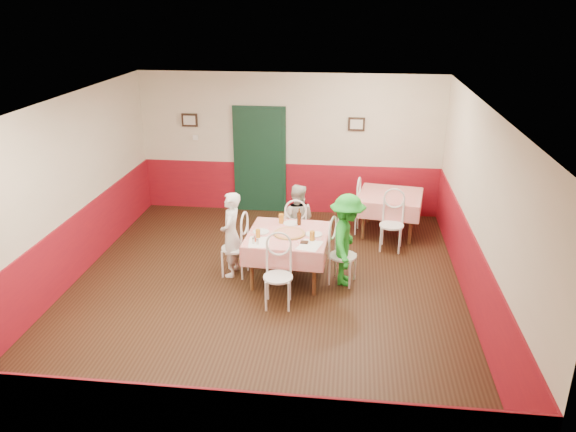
# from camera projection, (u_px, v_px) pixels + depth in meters

# --- Properties ---
(floor) EXTENTS (7.00, 7.00, 0.00)m
(floor) POSITION_uv_depth(u_px,v_px,m) (263.00, 292.00, 8.41)
(floor) COLOR black
(floor) RESTS_ON ground
(ceiling) EXTENTS (7.00, 7.00, 0.00)m
(ceiling) POSITION_uv_depth(u_px,v_px,m) (260.00, 106.00, 7.39)
(ceiling) COLOR white
(ceiling) RESTS_ON back_wall
(back_wall) EXTENTS (6.00, 0.10, 2.80)m
(back_wall) POSITION_uv_depth(u_px,v_px,m) (290.00, 144.00, 11.14)
(back_wall) COLOR beige
(back_wall) RESTS_ON ground
(front_wall) EXTENTS (6.00, 0.10, 2.80)m
(front_wall) POSITION_uv_depth(u_px,v_px,m) (196.00, 350.00, 4.67)
(front_wall) COLOR beige
(front_wall) RESTS_ON ground
(left_wall) EXTENTS (0.10, 7.00, 2.80)m
(left_wall) POSITION_uv_depth(u_px,v_px,m) (60.00, 197.00, 8.23)
(left_wall) COLOR beige
(left_wall) RESTS_ON ground
(right_wall) EXTENTS (0.10, 7.00, 2.80)m
(right_wall) POSITION_uv_depth(u_px,v_px,m) (481.00, 214.00, 7.58)
(right_wall) COLOR beige
(right_wall) RESTS_ON ground
(wainscot_back) EXTENTS (6.00, 0.03, 1.00)m
(wainscot_back) POSITION_uv_depth(u_px,v_px,m) (290.00, 188.00, 11.46)
(wainscot_back) COLOR maroon
(wainscot_back) RESTS_ON ground
(wainscot_left) EXTENTS (0.03, 7.00, 1.00)m
(wainscot_left) POSITION_uv_depth(u_px,v_px,m) (70.00, 252.00, 8.55)
(wainscot_left) COLOR maroon
(wainscot_left) RESTS_ON ground
(wainscot_right) EXTENTS (0.03, 7.00, 1.00)m
(wainscot_right) POSITION_uv_depth(u_px,v_px,m) (472.00, 273.00, 7.91)
(wainscot_right) COLOR maroon
(wainscot_right) RESTS_ON ground
(door) EXTENTS (0.96, 0.06, 2.10)m
(door) POSITION_uv_depth(u_px,v_px,m) (260.00, 161.00, 11.29)
(door) COLOR black
(door) RESTS_ON ground
(picture_left) EXTENTS (0.32, 0.03, 0.26)m
(picture_left) POSITION_uv_depth(u_px,v_px,m) (190.00, 120.00, 11.14)
(picture_left) COLOR black
(picture_left) RESTS_ON back_wall
(picture_right) EXTENTS (0.32, 0.03, 0.26)m
(picture_right) POSITION_uv_depth(u_px,v_px,m) (357.00, 124.00, 10.79)
(picture_right) COLOR black
(picture_right) RESTS_ON back_wall
(thermostat) EXTENTS (0.10, 0.03, 0.10)m
(thermostat) POSITION_uv_depth(u_px,v_px,m) (196.00, 137.00, 11.26)
(thermostat) COLOR white
(thermostat) RESTS_ON back_wall
(main_table) EXTENTS (1.28, 1.28, 0.77)m
(main_table) POSITION_uv_depth(u_px,v_px,m) (288.00, 256.00, 8.71)
(main_table) COLOR red
(main_table) RESTS_ON ground
(second_table) EXTENTS (1.28, 1.28, 0.77)m
(second_table) POSITION_uv_depth(u_px,v_px,m) (389.00, 214.00, 10.42)
(second_table) COLOR red
(second_table) RESTS_ON ground
(chair_left) EXTENTS (0.46, 0.46, 0.90)m
(chair_left) POSITION_uv_depth(u_px,v_px,m) (235.00, 248.00, 8.82)
(chair_left) COLOR white
(chair_left) RESTS_ON ground
(chair_right) EXTENTS (0.51, 0.51, 0.90)m
(chair_right) POSITION_uv_depth(u_px,v_px,m) (343.00, 256.00, 8.56)
(chair_right) COLOR white
(chair_right) RESTS_ON ground
(chair_far) EXTENTS (0.43, 0.43, 0.90)m
(chair_far) POSITION_uv_depth(u_px,v_px,m) (296.00, 231.00, 9.47)
(chair_far) COLOR white
(chair_far) RESTS_ON ground
(chair_near) EXTENTS (0.44, 0.44, 0.90)m
(chair_near) POSITION_uv_depth(u_px,v_px,m) (278.00, 277.00, 7.91)
(chair_near) COLOR white
(chair_near) RESTS_ON ground
(chair_second_a) EXTENTS (0.48, 0.48, 0.90)m
(chair_second_a) POSITION_uv_depth(u_px,v_px,m) (349.00, 208.00, 10.47)
(chair_second_a) COLOR white
(chair_second_a) RESTS_ON ground
(chair_second_b) EXTENTS (0.48, 0.48, 0.90)m
(chair_second_b) POSITION_uv_depth(u_px,v_px,m) (392.00, 225.00, 9.70)
(chair_second_b) COLOR white
(chair_second_b) RESTS_ON ground
(pizza) EXTENTS (0.50, 0.50, 0.03)m
(pizza) POSITION_uv_depth(u_px,v_px,m) (289.00, 233.00, 8.55)
(pizza) COLOR #B74723
(pizza) RESTS_ON main_table
(plate_left) EXTENTS (0.26, 0.26, 0.01)m
(plate_left) POSITION_uv_depth(u_px,v_px,m) (261.00, 232.00, 8.62)
(plate_left) COLOR white
(plate_left) RESTS_ON main_table
(plate_right) EXTENTS (0.26, 0.26, 0.01)m
(plate_right) POSITION_uv_depth(u_px,v_px,m) (314.00, 234.00, 8.53)
(plate_right) COLOR white
(plate_right) RESTS_ON main_table
(plate_far) EXTENTS (0.26, 0.26, 0.01)m
(plate_far) POSITION_uv_depth(u_px,v_px,m) (291.00, 223.00, 8.95)
(plate_far) COLOR white
(plate_far) RESTS_ON main_table
(glass_a) EXTENTS (0.07, 0.07, 0.13)m
(glass_a) POSITION_uv_depth(u_px,v_px,m) (258.00, 234.00, 8.41)
(glass_a) COLOR #BF7219
(glass_a) RESTS_ON main_table
(glass_b) EXTENTS (0.08, 0.08, 0.15)m
(glass_b) POSITION_uv_depth(u_px,v_px,m) (312.00, 236.00, 8.31)
(glass_b) COLOR #BF7219
(glass_b) RESTS_ON main_table
(glass_c) EXTENTS (0.09, 0.09, 0.15)m
(glass_c) POSITION_uv_depth(u_px,v_px,m) (281.00, 218.00, 8.95)
(glass_c) COLOR #BF7219
(glass_c) RESTS_ON main_table
(beer_bottle) EXTENTS (0.07, 0.07, 0.24)m
(beer_bottle) POSITION_uv_depth(u_px,v_px,m) (299.00, 218.00, 8.86)
(beer_bottle) COLOR #381C0A
(beer_bottle) RESTS_ON main_table
(shaker_a) EXTENTS (0.04, 0.04, 0.09)m
(shaker_a) POSITION_uv_depth(u_px,v_px,m) (253.00, 241.00, 8.21)
(shaker_a) COLOR silver
(shaker_a) RESTS_ON main_table
(shaker_b) EXTENTS (0.04, 0.04, 0.09)m
(shaker_b) POSITION_uv_depth(u_px,v_px,m) (258.00, 242.00, 8.17)
(shaker_b) COLOR silver
(shaker_b) RESTS_ON main_table
(shaker_c) EXTENTS (0.04, 0.04, 0.09)m
(shaker_c) POSITION_uv_depth(u_px,v_px,m) (255.00, 239.00, 8.27)
(shaker_c) COLOR #B23319
(shaker_c) RESTS_ON main_table
(menu_left) EXTENTS (0.33, 0.43, 0.00)m
(menu_left) POSITION_uv_depth(u_px,v_px,m) (259.00, 242.00, 8.27)
(menu_left) COLOR white
(menu_left) RESTS_ON main_table
(menu_right) EXTENTS (0.39, 0.46, 0.00)m
(menu_right) POSITION_uv_depth(u_px,v_px,m) (310.00, 245.00, 8.17)
(menu_right) COLOR white
(menu_right) RESTS_ON main_table
(wallet) EXTENTS (0.11, 0.10, 0.02)m
(wallet) POSITION_uv_depth(u_px,v_px,m) (304.00, 242.00, 8.24)
(wallet) COLOR black
(wallet) RESTS_ON main_table
(diner_left) EXTENTS (0.34, 0.50, 1.37)m
(diner_left) POSITION_uv_depth(u_px,v_px,m) (231.00, 234.00, 8.74)
(diner_left) COLOR gray
(diner_left) RESTS_ON ground
(diner_far) EXTENTS (0.65, 0.53, 1.26)m
(diner_far) POSITION_uv_depth(u_px,v_px,m) (297.00, 220.00, 9.45)
(diner_far) COLOR gray
(diner_far) RESTS_ON ground
(diner_right) EXTENTS (0.58, 0.96, 1.44)m
(diner_right) POSITION_uv_depth(u_px,v_px,m) (347.00, 240.00, 8.45)
(diner_right) COLOR gray
(diner_right) RESTS_ON ground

